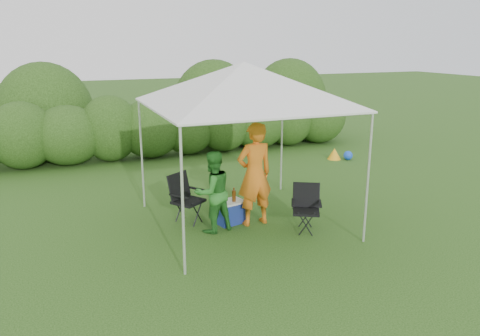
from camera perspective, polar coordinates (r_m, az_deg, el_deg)
name	(u,v)px	position (r m, az deg, el deg)	size (l,w,h in m)	color
ground	(255,232)	(8.06, 1.79, -7.84)	(70.00, 70.00, 0.00)	#325B1C
hedge	(174,127)	(13.37, -8.02, 4.99)	(11.35, 1.53, 1.80)	#2F531A
canopy	(244,84)	(7.91, 0.46, 10.18)	(3.10, 3.10, 2.83)	silver
chair_right	(306,204)	(8.09, 8.07, -4.41)	(0.62, 0.61, 0.81)	black
chair_left	(184,195)	(8.43, -6.78, -3.25)	(0.70, 0.69, 0.89)	black
man	(255,174)	(8.14, 1.79, -0.77)	(0.67, 0.44, 1.84)	orange
woman	(213,192)	(7.90, -3.34, -2.92)	(0.68, 0.53, 1.41)	#2C7A28
cooler	(230,212)	(8.39, -1.22, -5.37)	(0.56, 0.46, 0.41)	navy
bottle	(234,194)	(8.26, -0.75, -3.25)	(0.07, 0.07, 0.26)	#592D0C
lawn_toy	(338,154)	(13.19, 11.84, 1.66)	(0.62, 0.52, 0.31)	#F4A819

